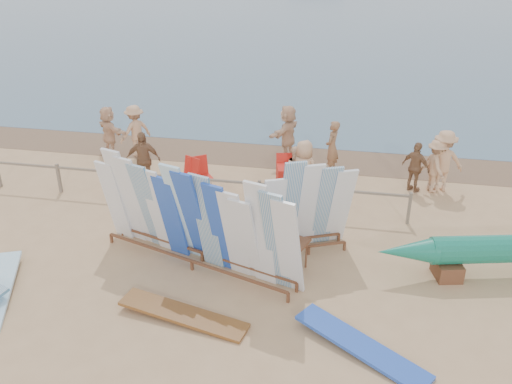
% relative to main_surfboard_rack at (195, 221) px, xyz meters
% --- Properties ---
extents(ground, '(160.00, 160.00, 0.00)m').
position_rel_main_surfboard_rack_xyz_m(ground, '(-1.10, -0.01, -1.18)').
color(ground, tan).
rests_on(ground, ground).
extents(wet_sand_strip, '(40.00, 2.60, 0.01)m').
position_rel_main_surfboard_rack_xyz_m(wet_sand_strip, '(-1.10, 7.19, -1.18)').
color(wet_sand_strip, brown).
rests_on(wet_sand_strip, ground).
extents(fence, '(12.08, 0.08, 0.90)m').
position_rel_main_surfboard_rack_xyz_m(fence, '(-1.10, 2.99, -0.55)').
color(fence, gray).
rests_on(fence, ground).
extents(main_surfboard_rack, '(5.15, 2.23, 2.61)m').
position_rel_main_surfboard_rack_xyz_m(main_surfboard_rack, '(0.00, 0.00, 0.00)').
color(main_surfboard_rack, brown).
rests_on(main_surfboard_rack, ground).
extents(side_surfboard_rack, '(2.22, 1.43, 2.49)m').
position_rel_main_surfboard_rack_xyz_m(side_surfboard_rack, '(2.41, 1.15, -0.06)').
color(side_surfboard_rack, brown).
rests_on(side_surfboard_rack, ground).
extents(vendor_table, '(1.05, 0.88, 1.19)m').
position_rel_main_surfboard_rack_xyz_m(vendor_table, '(2.05, 0.30, -0.78)').
color(vendor_table, brown).
rests_on(vendor_table, ground).
extents(flat_board_c, '(2.76, 1.06, 0.21)m').
position_rel_main_surfboard_rack_xyz_m(flat_board_c, '(0.26, -1.89, -1.18)').
color(flat_board_c, brown).
rests_on(flat_board_c, ground).
extents(flat_board_d, '(2.59, 1.89, 0.24)m').
position_rel_main_surfboard_rack_xyz_m(flat_board_d, '(3.78, -2.16, -1.18)').
color(flat_board_d, blue).
rests_on(flat_board_d, ground).
extents(beach_chair_left, '(0.80, 0.81, 0.93)m').
position_rel_main_surfboard_rack_xyz_m(beach_chair_left, '(-1.47, 3.97, -0.91)').
color(beach_chair_left, red).
rests_on(beach_chair_left, ground).
extents(beach_chair_right, '(0.82, 0.83, 0.92)m').
position_rel_main_surfboard_rack_xyz_m(beach_chair_right, '(-1.10, 4.13, -0.91)').
color(beach_chair_right, red).
rests_on(beach_chair_right, ground).
extents(stroller, '(0.74, 0.93, 1.13)m').
position_rel_main_surfboard_rack_xyz_m(stroller, '(1.43, 4.22, -0.73)').
color(stroller, red).
rests_on(stroller, ground).
extents(beachgoer_5, '(1.09, 1.83, 1.88)m').
position_rel_main_surfboard_rack_xyz_m(beachgoer_5, '(1.12, 6.86, -0.24)').
color(beachgoer_5, beige).
rests_on(beachgoer_5, ground).
extents(beachgoer_11, '(1.59, 1.36, 1.72)m').
position_rel_main_surfboard_rack_xyz_m(beachgoer_11, '(-4.89, 6.08, -0.32)').
color(beachgoer_11, beige).
rests_on(beachgoer_11, ground).
extents(beachgoer_9, '(1.27, 0.69, 1.87)m').
position_rel_main_surfboard_rack_xyz_m(beachgoer_9, '(5.94, 5.30, -0.25)').
color(beachgoer_9, tan).
rests_on(beachgoer_9, ground).
extents(beachgoer_10, '(0.95, 0.84, 1.53)m').
position_rel_main_surfboard_rack_xyz_m(beachgoer_10, '(5.17, 5.08, -0.42)').
color(beachgoer_10, '#8C6042').
rests_on(beachgoer_10, ground).
extents(beachgoer_extra_0, '(0.75, 1.14, 1.63)m').
position_rel_main_surfboard_rack_xyz_m(beachgoer_extra_0, '(5.74, 5.17, -0.36)').
color(beachgoer_extra_0, tan).
rests_on(beachgoer_extra_0, ground).
extents(beachgoer_3, '(1.06, 1.21, 1.78)m').
position_rel_main_surfboard_rack_xyz_m(beachgoer_3, '(-3.98, 6.19, -0.29)').
color(beachgoer_3, tan).
rests_on(beachgoer_3, ground).
extents(beachgoer_8, '(0.81, 0.73, 1.53)m').
position_rel_main_surfboard_rack_xyz_m(beachgoer_8, '(1.79, 4.08, -0.41)').
color(beachgoer_8, beige).
rests_on(beachgoer_8, ground).
extents(beachgoer_4, '(1.09, 0.63, 1.74)m').
position_rel_main_surfboard_rack_xyz_m(beachgoer_4, '(-2.79, 3.86, -0.31)').
color(beachgoer_4, '#8C6042').
rests_on(beachgoer_4, ground).
extents(beachgoer_6, '(0.96, 0.74, 1.78)m').
position_rel_main_surfboard_rack_xyz_m(beachgoer_6, '(2.00, 3.93, -0.29)').
color(beachgoer_6, tan).
rests_on(beachgoer_6, ground).
extents(beachgoer_7, '(0.49, 0.69, 1.72)m').
position_rel_main_surfboard_rack_xyz_m(beachgoer_7, '(2.67, 5.97, -0.32)').
color(beachgoer_7, '#8C6042').
rests_on(beachgoer_7, ground).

